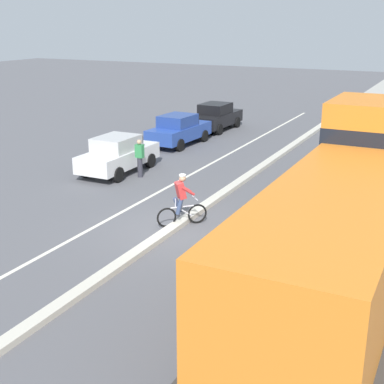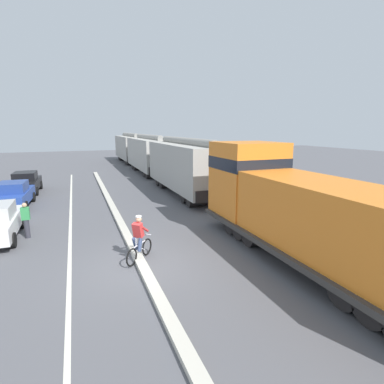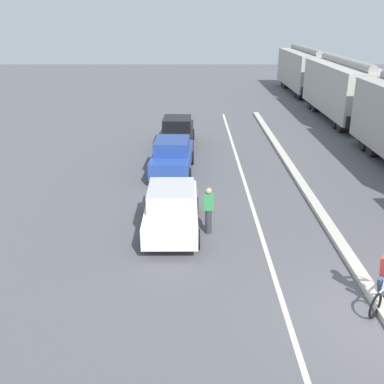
# 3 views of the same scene
# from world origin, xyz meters

# --- Properties ---
(ground_plane) EXTENTS (120.00, 120.00, 0.00)m
(ground_plane) POSITION_xyz_m (0.00, 0.00, 0.00)
(ground_plane) COLOR #56565B
(median_curb) EXTENTS (0.36, 36.00, 0.16)m
(median_curb) POSITION_xyz_m (0.00, 6.00, 0.08)
(median_curb) COLOR beige
(median_curb) RESTS_ON ground
(lane_stripe) EXTENTS (0.14, 36.00, 0.01)m
(lane_stripe) POSITION_xyz_m (-2.40, 6.00, 0.00)
(lane_stripe) COLOR silver
(lane_stripe) RESTS_ON ground
(locomotive) EXTENTS (3.10, 11.61, 4.20)m
(locomotive) POSITION_xyz_m (5.66, -1.40, 1.80)
(locomotive) COLOR orange
(locomotive) RESTS_ON ground
(parked_car_white) EXTENTS (1.86, 4.21, 1.62)m
(parked_car_white) POSITION_xyz_m (-5.39, 4.82, 0.82)
(parked_car_white) COLOR silver
(parked_car_white) RESTS_ON ground
(parked_car_blue) EXTENTS (1.99, 4.28, 1.62)m
(parked_car_blue) POSITION_xyz_m (-5.61, 10.82, 0.82)
(parked_car_blue) COLOR #28479E
(parked_car_blue) RESTS_ON ground
(parked_car_black) EXTENTS (1.90, 4.23, 1.62)m
(parked_car_black) POSITION_xyz_m (-5.52, 15.41, 0.82)
(parked_car_black) COLOR black
(parked_car_black) RESTS_ON ground
(cyclist) EXTENTS (1.22, 1.28, 1.71)m
(cyclist) POSITION_xyz_m (0.04, 0.44, 0.82)
(cyclist) COLOR black
(cyclist) RESTS_ON ground
(pedestrian_by_cars) EXTENTS (0.34, 0.22, 1.62)m
(pedestrian_by_cars) POSITION_xyz_m (-4.16, 4.62, 0.85)
(pedestrian_by_cars) COLOR #33333D
(pedestrian_by_cars) RESTS_ON ground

